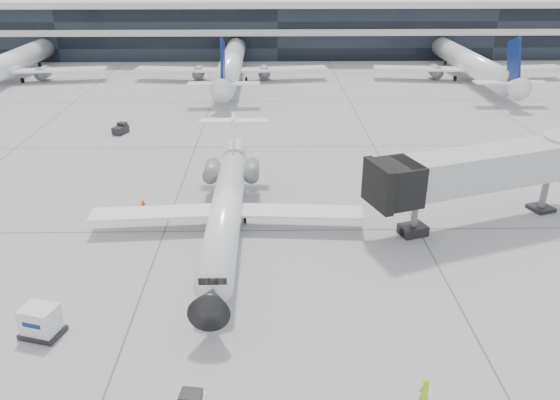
{
  "coord_description": "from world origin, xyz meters",
  "views": [
    {
      "loc": [
        -1.69,
        -37.93,
        20.12
      ],
      "look_at": [
        -0.93,
        0.09,
        2.6
      ],
      "focal_mm": 35.0,
      "sensor_mm": 36.0,
      "label": 1
    }
  ],
  "objects_px": {
    "jet_bridge": "(497,167)",
    "regional_jet": "(227,205)",
    "cargo_uld": "(41,322)",
    "ramp_worker": "(424,393)"
  },
  "relations": [
    {
      "from": "jet_bridge",
      "to": "ramp_worker",
      "type": "distance_m",
      "value": 22.83
    },
    {
      "from": "regional_jet",
      "to": "jet_bridge",
      "type": "xyz_separation_m",
      "value": [
        21.19,
        1.16,
        2.54
      ]
    },
    {
      "from": "jet_bridge",
      "to": "regional_jet",
      "type": "bearing_deg",
      "value": 164.1
    },
    {
      "from": "jet_bridge",
      "to": "ramp_worker",
      "type": "xyz_separation_m",
      "value": [
        -10.57,
        -19.89,
        -3.73
      ]
    },
    {
      "from": "regional_jet",
      "to": "ramp_worker",
      "type": "xyz_separation_m",
      "value": [
        10.62,
        -18.73,
        -1.2
      ]
    },
    {
      "from": "regional_jet",
      "to": "cargo_uld",
      "type": "bearing_deg",
      "value": -126.99
    },
    {
      "from": "jet_bridge",
      "to": "cargo_uld",
      "type": "xyz_separation_m",
      "value": [
        -30.9,
        -14.0,
        -3.72
      ]
    },
    {
      "from": "cargo_uld",
      "to": "jet_bridge",
      "type": "bearing_deg",
      "value": 40.73
    },
    {
      "from": "ramp_worker",
      "to": "cargo_uld",
      "type": "bearing_deg",
      "value": -41.83
    },
    {
      "from": "ramp_worker",
      "to": "regional_jet",
      "type": "bearing_deg",
      "value": -86.14
    }
  ]
}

